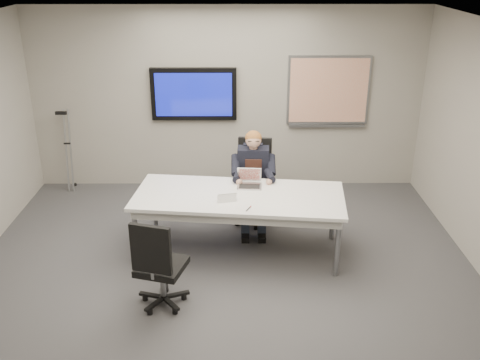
{
  "coord_description": "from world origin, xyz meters",
  "views": [
    {
      "loc": [
        0.16,
        -5.02,
        3.48
      ],
      "look_at": [
        0.19,
        0.9,
        0.95
      ],
      "focal_mm": 40.0,
      "sensor_mm": 36.0,
      "label": 1
    }
  ],
  "objects_px": {
    "office_chair_far": "(253,196)",
    "laptop": "(249,181)",
    "seated_person": "(253,192)",
    "conference_table": "(239,201)",
    "office_chair_near": "(161,280)"
  },
  "relations": [
    {
      "from": "office_chair_far",
      "to": "laptop",
      "type": "distance_m",
      "value": 0.75
    },
    {
      "from": "conference_table",
      "to": "seated_person",
      "type": "relative_size",
      "value": 1.96
    },
    {
      "from": "conference_table",
      "to": "office_chair_far",
      "type": "bearing_deg",
      "value": 83.04
    },
    {
      "from": "office_chair_far",
      "to": "laptop",
      "type": "bearing_deg",
      "value": -88.99
    },
    {
      "from": "office_chair_far",
      "to": "office_chair_near",
      "type": "height_order",
      "value": "office_chair_far"
    },
    {
      "from": "conference_table",
      "to": "laptop",
      "type": "relative_size",
      "value": 8.35
    },
    {
      "from": "conference_table",
      "to": "laptop",
      "type": "xyz_separation_m",
      "value": [
        0.13,
        0.28,
        0.14
      ]
    },
    {
      "from": "office_chair_far",
      "to": "seated_person",
      "type": "xyz_separation_m",
      "value": [
        -0.01,
        -0.26,
        0.18
      ]
    },
    {
      "from": "conference_table",
      "to": "office_chair_near",
      "type": "bearing_deg",
      "value": -119.41
    },
    {
      "from": "office_chair_far",
      "to": "office_chair_near",
      "type": "bearing_deg",
      "value": -109.42
    },
    {
      "from": "seated_person",
      "to": "laptop",
      "type": "distance_m",
      "value": 0.43
    },
    {
      "from": "conference_table",
      "to": "office_chair_near",
      "type": "height_order",
      "value": "office_chair_near"
    },
    {
      "from": "office_chair_far",
      "to": "office_chair_near",
      "type": "distance_m",
      "value": 2.25
    },
    {
      "from": "office_chair_far",
      "to": "laptop",
      "type": "relative_size",
      "value": 3.66
    },
    {
      "from": "office_chair_near",
      "to": "laptop",
      "type": "height_order",
      "value": "office_chair_near"
    }
  ]
}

